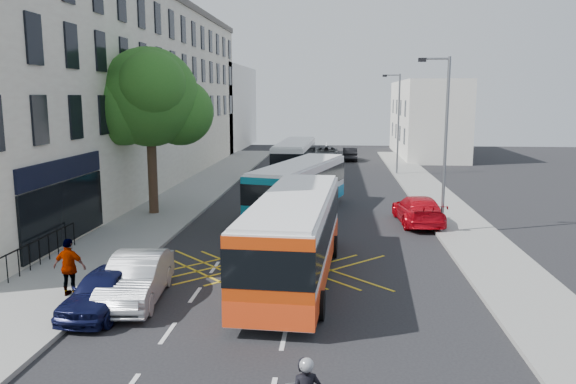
% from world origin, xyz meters
% --- Properties ---
extents(ground, '(120.00, 120.00, 0.00)m').
position_xyz_m(ground, '(0.00, 0.00, 0.00)').
color(ground, black).
rests_on(ground, ground).
extents(pavement_left, '(5.00, 70.00, 0.15)m').
position_xyz_m(pavement_left, '(-8.50, 15.00, 0.07)').
color(pavement_left, gray).
rests_on(pavement_left, ground).
extents(pavement_right, '(3.00, 70.00, 0.15)m').
position_xyz_m(pavement_right, '(7.50, 15.00, 0.07)').
color(pavement_right, gray).
rests_on(pavement_right, ground).
extents(terrace_main, '(8.30, 45.00, 13.50)m').
position_xyz_m(terrace_main, '(-14.00, 24.49, 6.76)').
color(terrace_main, beige).
rests_on(terrace_main, ground).
extents(terrace_far, '(8.00, 20.00, 10.00)m').
position_xyz_m(terrace_far, '(-14.00, 55.00, 5.00)').
color(terrace_far, silver).
rests_on(terrace_far, ground).
extents(building_right, '(6.00, 18.00, 8.00)m').
position_xyz_m(building_right, '(11.00, 48.00, 4.00)').
color(building_right, silver).
rests_on(building_right, ground).
extents(street_tree, '(6.30, 5.70, 8.80)m').
position_xyz_m(street_tree, '(-8.51, 14.97, 6.29)').
color(street_tree, '#382619').
rests_on(street_tree, pavement_left).
extents(lamp_near, '(1.45, 0.15, 8.00)m').
position_xyz_m(lamp_near, '(6.20, 12.00, 4.62)').
color(lamp_near, slate).
rests_on(lamp_near, pavement_right).
extents(lamp_far, '(1.45, 0.15, 8.00)m').
position_xyz_m(lamp_far, '(6.20, 32.00, 4.62)').
color(lamp_far, slate).
rests_on(lamp_far, pavement_right).
extents(railings, '(0.08, 5.60, 1.14)m').
position_xyz_m(railings, '(-9.70, 5.30, 0.72)').
color(railings, black).
rests_on(railings, pavement_left).
extents(bus_near, '(3.10, 10.81, 3.01)m').
position_xyz_m(bus_near, '(-0.09, 4.91, 1.58)').
color(bus_near, silver).
rests_on(bus_near, ground).
extents(bus_mid, '(4.93, 10.46, 2.87)m').
position_xyz_m(bus_mid, '(-0.63, 15.80, 1.51)').
color(bus_mid, silver).
rests_on(bus_mid, ground).
extents(bus_far, '(2.87, 10.38, 2.89)m').
position_xyz_m(bus_far, '(-1.93, 29.85, 1.52)').
color(bus_far, silver).
rests_on(bus_far, ground).
extents(parked_car_blue, '(1.78, 3.96, 1.32)m').
position_xyz_m(parked_car_blue, '(-5.55, 1.41, 0.66)').
color(parked_car_blue, '#0D1034').
rests_on(parked_car_blue, ground).
extents(parked_car_silver, '(1.98, 4.58, 1.47)m').
position_xyz_m(parked_car_silver, '(-4.90, 2.35, 0.73)').
color(parked_car_silver, '#A0A4A8').
rests_on(parked_car_silver, ground).
extents(red_hatchback, '(2.35, 5.10, 1.45)m').
position_xyz_m(red_hatchback, '(5.50, 14.12, 0.72)').
color(red_hatchback, red).
rests_on(red_hatchback, ground).
extents(distant_car_grey, '(2.54, 5.32, 1.47)m').
position_xyz_m(distant_car_grey, '(0.35, 41.51, 0.73)').
color(distant_car_grey, '#3B3E42').
rests_on(distant_car_grey, ground).
extents(distant_car_dark, '(1.41, 4.02, 1.32)m').
position_xyz_m(distant_car_dark, '(2.70, 42.46, 0.66)').
color(distant_car_dark, black).
rests_on(distant_car_dark, ground).
extents(pedestrian_far, '(1.12, 0.54, 1.85)m').
position_xyz_m(pedestrian_far, '(-7.00, 2.22, 1.08)').
color(pedestrian_far, gray).
rests_on(pedestrian_far, pavement_left).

